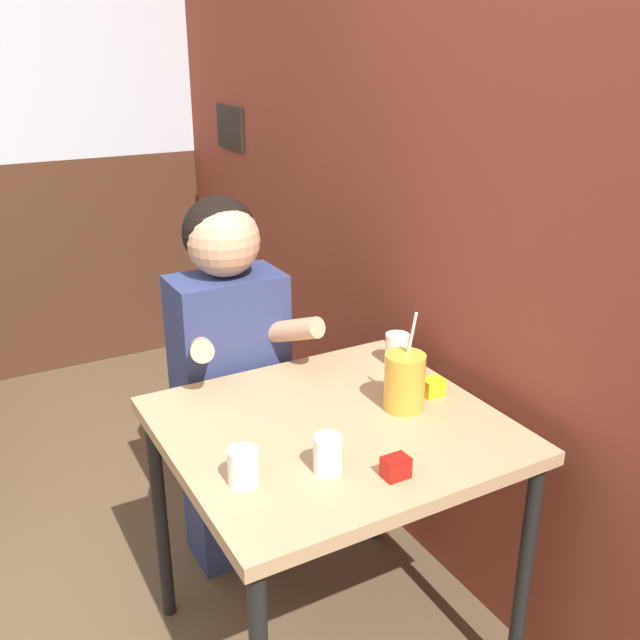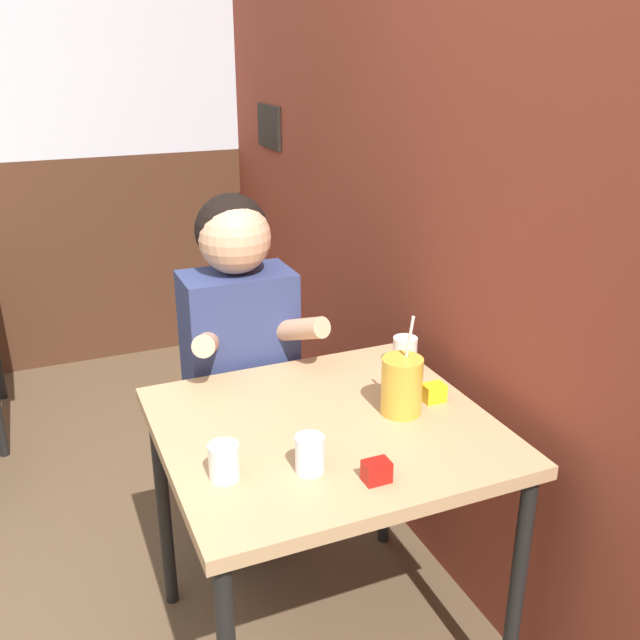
# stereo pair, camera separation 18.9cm
# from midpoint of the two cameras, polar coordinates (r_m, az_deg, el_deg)

# --- Properties ---
(brick_wall_right) EXTENTS (0.08, 4.65, 2.70)m
(brick_wall_right) POSITION_cam_midpoint_polar(r_m,az_deg,el_deg) (2.76, 4.20, 15.15)
(brick_wall_right) COLOR brown
(brick_wall_right) RESTS_ON ground_plane
(main_table) EXTENTS (0.83, 0.78, 0.74)m
(main_table) POSITION_cam_midpoint_polar(r_m,az_deg,el_deg) (1.88, 3.39, -10.39)
(main_table) COLOR tan
(main_table) RESTS_ON ground_plane
(person_seated) EXTENTS (0.42, 0.41, 1.23)m
(person_seated) POSITION_cam_midpoint_polar(r_m,az_deg,el_deg) (2.28, -4.02, -4.21)
(person_seated) COLOR navy
(person_seated) RESTS_ON ground_plane
(cocktail_pitcher) EXTENTS (0.11, 0.11, 0.27)m
(cocktail_pitcher) POSITION_cam_midpoint_polar(r_m,az_deg,el_deg) (1.88, 9.44, -5.27)
(cocktail_pitcher) COLOR gold
(cocktail_pitcher) RESTS_ON main_table
(glass_near_pitcher) EXTENTS (0.07, 0.07, 0.09)m
(glass_near_pitcher) POSITION_cam_midpoint_polar(r_m,az_deg,el_deg) (1.63, 2.55, -10.76)
(glass_near_pitcher) COLOR silver
(glass_near_pitcher) RESTS_ON main_table
(glass_center) EXTENTS (0.07, 0.07, 0.09)m
(glass_center) POSITION_cam_midpoint_polar(r_m,az_deg,el_deg) (1.61, -4.31, -11.32)
(glass_center) COLOR silver
(glass_center) RESTS_ON main_table
(glass_far_side) EXTENTS (0.07, 0.07, 0.09)m
(glass_far_side) POSITION_cam_midpoint_polar(r_m,az_deg,el_deg) (2.15, 9.32, -2.61)
(glass_far_side) COLOR silver
(glass_far_side) RESTS_ON main_table
(condiment_ketchup) EXTENTS (0.06, 0.04, 0.05)m
(condiment_ketchup) POSITION_cam_midpoint_polar(r_m,az_deg,el_deg) (1.62, 7.97, -12.00)
(condiment_ketchup) COLOR #B7140F
(condiment_ketchup) RESTS_ON main_table
(condiment_mustard) EXTENTS (0.06, 0.04, 0.05)m
(condiment_mustard) POSITION_cam_midpoint_polar(r_m,az_deg,el_deg) (1.98, 11.83, -5.78)
(condiment_mustard) COLOR yellow
(condiment_mustard) RESTS_ON main_table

